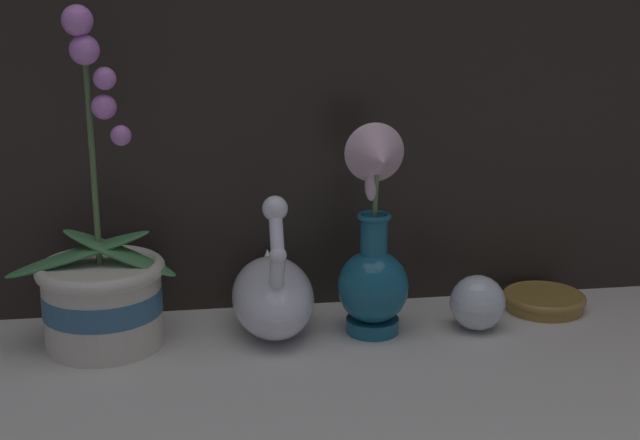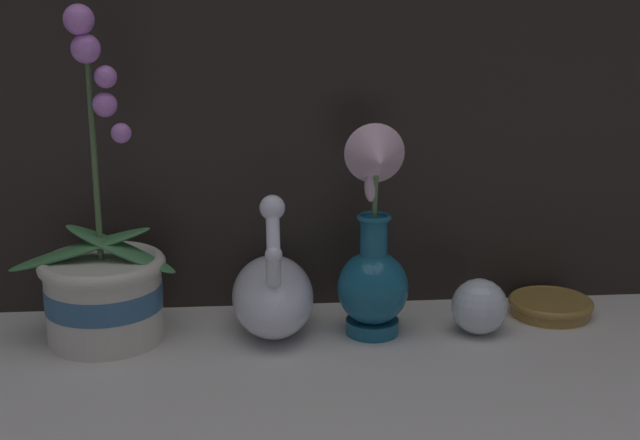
{
  "view_description": "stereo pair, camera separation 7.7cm",
  "coord_description": "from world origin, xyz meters",
  "px_view_note": "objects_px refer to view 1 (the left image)",
  "views": [
    {
      "loc": [
        -0.2,
        -1.06,
        0.5
      ],
      "look_at": [
        -0.03,
        0.1,
        0.16
      ],
      "focal_mm": 50.0,
      "sensor_mm": 36.0,
      "label": 1
    },
    {
      "loc": [
        -0.12,
        -1.07,
        0.5
      ],
      "look_at": [
        -0.03,
        0.1,
        0.16
      ],
      "focal_mm": 50.0,
      "sensor_mm": 36.0,
      "label": 2
    }
  ],
  "objects_px": {
    "amber_dish": "(544,300)",
    "blue_vase": "(374,256)",
    "swan_figurine": "(273,293)",
    "orchid_potted_plant": "(102,288)",
    "glass_sphere": "(478,303)"
  },
  "relations": [
    {
      "from": "blue_vase",
      "to": "glass_sphere",
      "type": "relative_size",
      "value": 3.77
    },
    {
      "from": "blue_vase",
      "to": "glass_sphere",
      "type": "bearing_deg",
      "value": -2.27
    },
    {
      "from": "orchid_potted_plant",
      "to": "glass_sphere",
      "type": "height_order",
      "value": "orchid_potted_plant"
    },
    {
      "from": "swan_figurine",
      "to": "glass_sphere",
      "type": "xyz_separation_m",
      "value": [
        0.29,
        -0.03,
        -0.02
      ]
    },
    {
      "from": "orchid_potted_plant",
      "to": "blue_vase",
      "type": "xyz_separation_m",
      "value": [
        0.37,
        -0.01,
        0.03
      ]
    },
    {
      "from": "swan_figurine",
      "to": "amber_dish",
      "type": "height_order",
      "value": "swan_figurine"
    },
    {
      "from": "glass_sphere",
      "to": "amber_dish",
      "type": "bearing_deg",
      "value": 25.82
    },
    {
      "from": "swan_figurine",
      "to": "glass_sphere",
      "type": "bearing_deg",
      "value": -6.31
    },
    {
      "from": "amber_dish",
      "to": "blue_vase",
      "type": "bearing_deg",
      "value": -168.8
    },
    {
      "from": "orchid_potted_plant",
      "to": "glass_sphere",
      "type": "bearing_deg",
      "value": -2.19
    },
    {
      "from": "glass_sphere",
      "to": "amber_dish",
      "type": "xyz_separation_m",
      "value": [
        0.12,
        0.06,
        -0.03
      ]
    },
    {
      "from": "swan_figurine",
      "to": "blue_vase",
      "type": "bearing_deg",
      "value": -10.59
    },
    {
      "from": "orchid_potted_plant",
      "to": "glass_sphere",
      "type": "xyz_separation_m",
      "value": [
        0.52,
        -0.02,
        -0.04
      ]
    },
    {
      "from": "orchid_potted_plant",
      "to": "glass_sphere",
      "type": "relative_size",
      "value": 5.74
    },
    {
      "from": "glass_sphere",
      "to": "amber_dish",
      "type": "distance_m",
      "value": 0.14
    }
  ]
}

